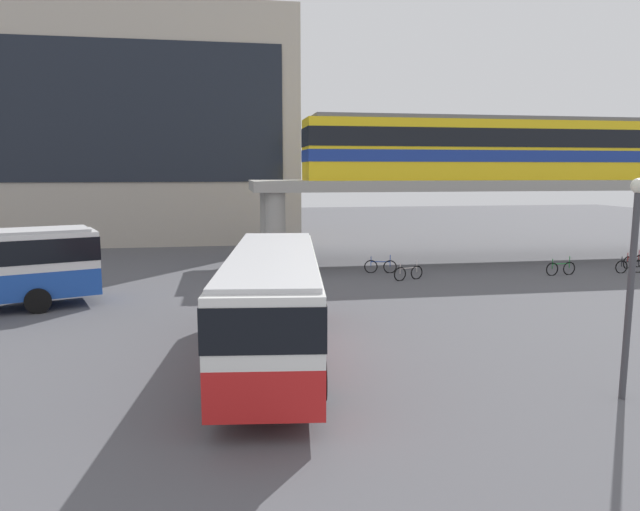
{
  "coord_description": "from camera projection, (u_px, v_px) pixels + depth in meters",
  "views": [
    {
      "loc": [
        -2.18,
        -17.87,
        5.55
      ],
      "look_at": [
        1.6,
        4.56,
        2.2
      ],
      "focal_mm": 32.22,
      "sensor_mm": 36.0,
      "label": 1
    }
  ],
  "objects": [
    {
      "name": "elevated_platform",
      "position": [
        504.0,
        191.0,
        36.08
      ],
      "size": [
        31.69,
        6.28,
        5.01
      ],
      "color": "#9E9B93",
      "rests_on": "ground_plane"
    },
    {
      "name": "bicycle_green",
      "position": [
        561.0,
        269.0,
        30.88
      ],
      "size": [
        1.79,
        0.19,
        1.04
      ],
      "color": "black",
      "rests_on": "ground_plane"
    },
    {
      "name": "bicycle_red",
      "position": [
        633.0,
        262.0,
        33.24
      ],
      "size": [
        1.71,
        0.64,
        1.04
      ],
      "color": "black",
      "rests_on": "ground_plane"
    },
    {
      "name": "lamp_post",
      "position": [
        632.0,
        269.0,
        13.67
      ],
      "size": [
        0.36,
        0.36,
        5.39
      ],
      "color": "#3F3F44",
      "rests_on": "ground_plane"
    },
    {
      "name": "bicycle_blue",
      "position": [
        380.0,
        266.0,
        31.57
      ],
      "size": [
        1.76,
        0.45,
        1.04
      ],
      "color": "black",
      "rests_on": "ground_plane"
    },
    {
      "name": "train",
      "position": [
        502.0,
        148.0,
        35.65
      ],
      "size": [
        24.81,
        2.96,
        3.84
      ],
      "color": "yellow",
      "rests_on": "elevated_platform"
    },
    {
      "name": "bicycle_black",
      "position": [
        630.0,
        266.0,
        31.57
      ],
      "size": [
        1.79,
        0.06,
        1.04
      ],
      "color": "black",
      "rests_on": "ground_plane"
    },
    {
      "name": "bicycle_silver",
      "position": [
        408.0,
        273.0,
        29.51
      ],
      "size": [
        1.72,
        0.6,
        1.04
      ],
      "color": "black",
      "rests_on": "ground_plane"
    },
    {
      "name": "ground_plane",
      "position": [
        270.0,
        284.0,
        28.36
      ],
      "size": [
        120.0,
        120.0,
        0.0
      ],
      "primitive_type": "plane",
      "color": "#515156"
    },
    {
      "name": "station_building",
      "position": [
        121.0,
        130.0,
        46.49
      ],
      "size": [
        27.85,
        12.6,
        17.68
      ],
      "color": "#B2A899",
      "rests_on": "ground_plane"
    },
    {
      "name": "bus_main",
      "position": [
        273.0,
        294.0,
        16.78
      ],
      "size": [
        3.85,
        11.27,
        3.22
      ],
      "color": "red",
      "rests_on": "ground_plane"
    }
  ]
}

